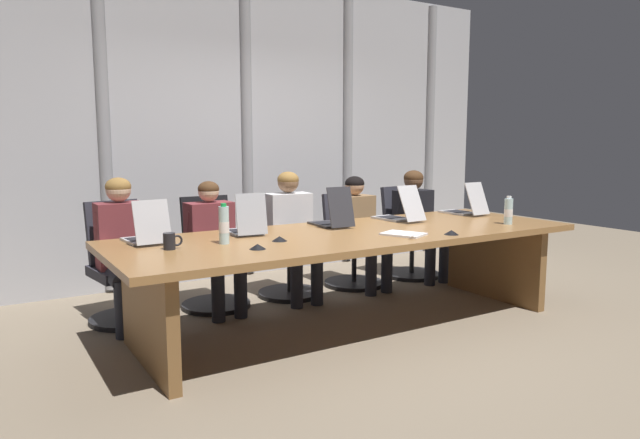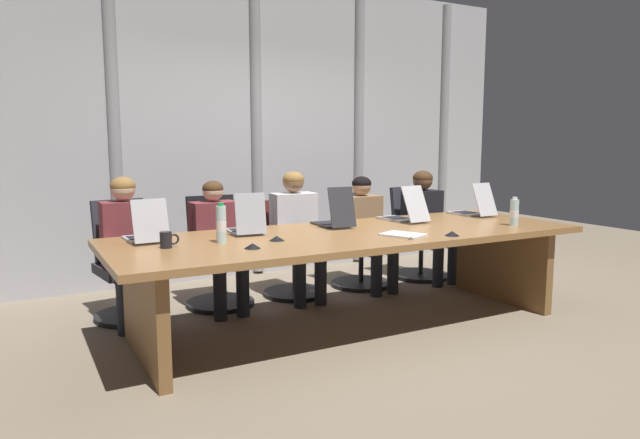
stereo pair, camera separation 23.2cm
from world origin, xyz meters
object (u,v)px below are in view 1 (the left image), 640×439
(office_chair_left_mid, at_px, (213,266))
(conference_mic_left_side, at_px, (279,239))
(coffee_mug_near, at_px, (170,241))
(person_center, at_px, (292,227))
(person_right_end, at_px, (418,217))
(water_bottle_secondary, at_px, (224,225))
(water_bottle_primary, at_px, (508,211))
(laptop_left_mid, at_px, (246,226))
(spiral_notepad, at_px, (404,234))
(person_left_end, at_px, (123,243))
(person_left_mid, at_px, (214,239))
(office_chair_right_mid, at_px, (351,251))
(laptop_center, at_px, (332,219))
(office_chair_left_end, at_px, (123,277))
(conference_mic_middle, at_px, (258,247))
(conference_mic_right_side, at_px, (451,232))
(office_chair_right_end, at_px, (408,243))
(laptop_left_end, at_px, (146,234))
(laptop_right_mid, at_px, (398,214))
(person_right_mid, at_px, (360,225))
(office_chair_center, at_px, (287,260))
(laptop_right_end, at_px, (464,208))

(office_chair_left_mid, distance_m, conference_mic_left_side, 1.25)
(coffee_mug_near, bearing_deg, office_chair_left_mid, 57.16)
(person_center, bearing_deg, person_right_end, 93.45)
(water_bottle_secondary, relative_size, coffee_mug_near, 2.18)
(person_center, height_order, water_bottle_primary, person_center)
(laptop_left_mid, bearing_deg, spiral_notepad, -117.86)
(person_left_end, distance_m, person_left_mid, 0.75)
(laptop_left_mid, relative_size, office_chair_right_mid, 0.44)
(laptop_center, bearing_deg, person_right_end, -63.40)
(laptop_left_mid, height_order, office_chair_left_mid, laptop_left_mid)
(office_chair_left_end, distance_m, person_left_end, 0.35)
(conference_mic_middle, xyz_separation_m, conference_mic_right_side, (1.50, -0.23, 0.00))
(office_chair_right_end, bearing_deg, person_left_mid, -93.11)
(conference_mic_middle, bearing_deg, office_chair_right_mid, 39.01)
(person_center, bearing_deg, conference_mic_middle, -33.70)
(person_left_end, bearing_deg, laptop_left_end, 1.54)
(person_left_end, bearing_deg, person_left_mid, 88.95)
(conference_mic_middle, bearing_deg, water_bottle_primary, -2.06)
(conference_mic_right_side, bearing_deg, water_bottle_primary, 10.63)
(laptop_left_mid, bearing_deg, office_chair_left_mid, 4.01)
(person_left_mid, distance_m, person_center, 0.76)
(water_bottle_primary, distance_m, coffee_mug_near, 2.81)
(office_chair_left_mid, bearing_deg, conference_mic_left_side, 3.62)
(office_chair_left_mid, height_order, conference_mic_middle, office_chair_left_mid)
(laptop_left_end, xyz_separation_m, conference_mic_left_side, (0.82, -0.42, -0.04))
(water_bottle_primary, relative_size, conference_mic_middle, 2.18)
(coffee_mug_near, bearing_deg, conference_mic_right_side, -14.74)
(laptop_left_end, height_order, water_bottle_secondary, laptop_left_end)
(laptop_center, distance_m, person_left_end, 1.67)
(laptop_left_mid, relative_size, laptop_right_mid, 0.80)
(person_right_mid, relative_size, conference_mic_middle, 10.08)
(office_chair_center, bearing_deg, spiral_notepad, 1.12)
(office_chair_right_end, xyz_separation_m, conference_mic_middle, (-2.45, -1.37, 0.42))
(office_chair_left_end, height_order, conference_mic_middle, office_chair_left_end)
(conference_mic_right_side, bearing_deg, person_left_end, 145.19)
(laptop_right_end, relative_size, conference_mic_left_side, 4.26)
(office_chair_right_end, xyz_separation_m, person_center, (-1.52, -0.15, 0.31))
(laptop_center, relative_size, water_bottle_secondary, 1.61)
(conference_mic_left_side, relative_size, conference_mic_right_side, 1.00)
(laptop_center, distance_m, water_bottle_primary, 1.50)
(water_bottle_primary, xyz_separation_m, coffee_mug_near, (-2.79, 0.37, -0.05))
(office_chair_right_end, relative_size, conference_mic_middle, 8.76)
(water_bottle_secondary, distance_m, coffee_mug_near, 0.39)
(conference_mic_right_side, bearing_deg, office_chair_right_end, 59.45)
(laptop_right_mid, bearing_deg, person_center, 45.39)
(water_bottle_primary, bearing_deg, office_chair_left_mid, 145.09)
(water_bottle_secondary, bearing_deg, person_left_mid, 73.34)
(conference_mic_middle, relative_size, conference_mic_right_side, 1.00)
(laptop_left_end, height_order, office_chair_left_end, laptop_left_end)
(laptop_center, distance_m, conference_mic_middle, 1.12)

